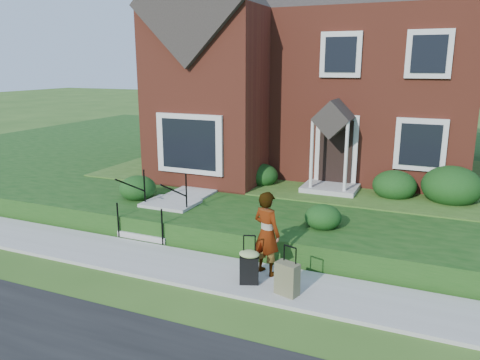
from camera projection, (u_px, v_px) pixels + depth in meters
The scene contains 10 objects.
ground at pixel (216, 275), 9.91m from camera, with size 120.00×120.00×0.00m, color #2D5119.
sidewalk at pixel (216, 273), 9.90m from camera, with size 60.00×1.60×0.08m, color #9E9B93.
terrace at pixel (434, 172), 18.01m from camera, with size 44.00×20.00×0.60m, color #133C10.
walkway at pixel (214, 181), 15.17m from camera, with size 1.20×6.00×0.06m, color #9E9B93.
main_house at pixel (324, 38), 17.27m from camera, with size 10.40×10.20×9.40m.
front_steps at pixel (162, 214), 12.40m from camera, with size 1.40×2.02×1.50m.
foundation_shrubs at pixel (325, 179), 13.63m from camera, with size 10.03×4.70×1.13m.
woman at pixel (267, 233), 9.59m from camera, with size 0.65×0.42×1.77m, color #999999.
suitcase_black at pixel (249, 265), 9.26m from camera, with size 0.51×0.46×1.00m.
suitcase_olive at pixel (287, 279), 8.83m from camera, with size 0.49×0.36×0.96m.
Camera 1 is at (4.09, -8.17, 4.35)m, focal length 35.00 mm.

